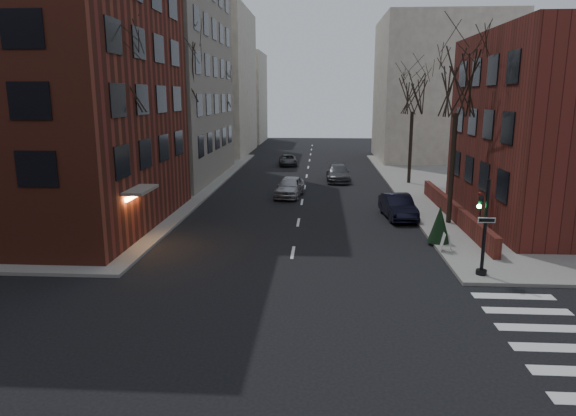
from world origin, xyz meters
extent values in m
plane|color=black|center=(0.00, 0.00, 0.00)|extent=(160.00, 160.00, 0.00)
cube|color=maroon|center=(-15.50, 16.50, 9.00)|extent=(15.00, 15.00, 18.00)
cube|color=gray|center=(-17.00, 34.00, 14.00)|extent=(18.00, 18.00, 28.00)
cube|color=#5D201B|center=(9.30, 19.00, 0.65)|extent=(0.35, 16.00, 1.00)
cube|color=beige|center=(-15.00, 55.00, 9.00)|extent=(14.00, 16.00, 18.00)
cube|color=beige|center=(15.00, 50.00, 8.00)|extent=(14.00, 14.00, 16.00)
cube|color=beige|center=(-13.00, 72.00, 7.00)|extent=(10.00, 12.00, 14.00)
cylinder|color=black|center=(8.00, 9.00, 2.15)|extent=(0.14, 0.14, 4.00)
cylinder|color=black|center=(8.00, 9.00, 0.25)|extent=(0.44, 0.44, 0.20)
imported|color=black|center=(7.75, 9.00, 3.00)|extent=(0.16, 0.20, 1.00)
sphere|color=#19FF4C|center=(7.68, 8.95, 3.05)|extent=(0.18, 0.18, 0.18)
cube|color=white|center=(8.00, 8.88, 2.50)|extent=(0.70, 0.03, 0.22)
cylinder|color=#2D231C|center=(-8.80, 14.00, 3.47)|extent=(0.28, 0.28, 6.65)
cylinder|color=#2D231C|center=(-8.80, 26.00, 3.65)|extent=(0.28, 0.28, 7.00)
cylinder|color=#2D231C|center=(-8.80, 40.00, 3.30)|extent=(0.28, 0.28, 6.30)
cylinder|color=#2D231C|center=(8.80, 18.00, 3.30)|extent=(0.28, 0.28, 6.30)
cylinder|color=#2D231C|center=(8.80, 32.00, 3.12)|extent=(0.28, 0.28, 5.95)
cylinder|color=black|center=(-8.20, 22.00, 3.15)|extent=(0.12, 0.12, 6.00)
sphere|color=#FFA54C|center=(-8.20, 22.00, 6.25)|extent=(0.36, 0.36, 0.36)
cylinder|color=black|center=(-8.20, 42.00, 3.15)|extent=(0.12, 0.12, 6.00)
sphere|color=#FFA54C|center=(-8.20, 42.00, 6.25)|extent=(0.36, 0.36, 0.36)
imported|color=black|center=(6.07, 19.49, 0.74)|extent=(1.99, 4.60, 1.47)
imported|color=#A6A5AB|center=(-0.99, 25.89, 0.76)|extent=(2.32, 4.63, 1.51)
imported|color=#424348|center=(2.83, 33.25, 0.71)|extent=(2.05, 4.92, 1.42)
imported|color=#3B3B3F|center=(-2.25, 43.42, 0.57)|extent=(2.29, 4.26, 1.14)
cube|color=silver|center=(7.30, 12.25, 0.59)|extent=(0.42, 0.57, 0.88)
cone|color=black|center=(7.30, 13.78, 1.07)|extent=(1.45, 1.45, 1.85)
camera|label=1|loc=(1.27, -11.67, 7.43)|focal=32.00mm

